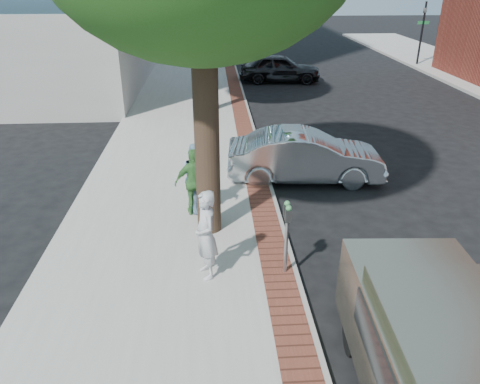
{
  "coord_description": "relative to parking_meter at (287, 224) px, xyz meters",
  "views": [
    {
      "loc": [
        -0.49,
        -7.28,
        5.36
      ],
      "look_at": [
        0.06,
        1.54,
        1.2
      ],
      "focal_mm": 35.0,
      "sensor_mm": 36.0,
      "label": 1
    }
  ],
  "objects": [
    {
      "name": "person_officer",
      "position": [
        -1.71,
        2.78,
        -0.22
      ],
      "size": [
        0.86,
        0.97,
        1.66
      ],
      "primitive_type": "imported",
      "rotation": [
        0.0,
        0.0,
        1.9
      ],
      "color": "#80A6C5",
      "rests_on": "sidewalk"
    },
    {
      "name": "person_green",
      "position": [
        -1.75,
        2.54,
        -0.25
      ],
      "size": [
        0.99,
        0.52,
        1.61
      ],
      "primitive_type": "imported",
      "rotation": [
        0.0,
        0.0,
        3.28
      ],
      "color": "#41833B",
      "rests_on": "sidewalk"
    },
    {
      "name": "ground",
      "position": [
        -0.84,
        -0.13,
        -1.21
      ],
      "size": [
        120.0,
        120.0,
        0.0
      ],
      "primitive_type": "plane",
      "color": "black",
      "rests_on": "ground"
    },
    {
      "name": "signal_near",
      "position": [
        0.06,
        21.87,
        1.05
      ],
      "size": [
        0.7,
        0.15,
        3.8
      ],
      "color": "black",
      "rests_on": "ground"
    },
    {
      "name": "brick_strip",
      "position": [
        -0.14,
        7.87,
        -1.05
      ],
      "size": [
        0.6,
        60.0,
        0.01
      ],
      "primitive_type": "cube",
      "color": "brown",
      "rests_on": "sidewalk"
    },
    {
      "name": "sidewalk",
      "position": [
        -2.34,
        7.87,
        -1.13
      ],
      "size": [
        5.0,
        60.0,
        0.15
      ],
      "primitive_type": "cube",
      "color": "#9E9991",
      "rests_on": "ground"
    },
    {
      "name": "van",
      "position": [
        1.46,
        -3.32,
        -0.27
      ],
      "size": [
        2.02,
        4.74,
        1.72
      ],
      "rotation": [
        0.0,
        0.0,
        -0.05
      ],
      "color": "gray",
      "rests_on": "ground"
    },
    {
      "name": "sedan_silver",
      "position": [
        1.26,
        4.68,
        -0.5
      ],
      "size": [
        4.41,
        1.82,
        1.42
      ],
      "primitive_type": "imported",
      "rotation": [
        0.0,
        0.0,
        1.5
      ],
      "color": "silver",
      "rests_on": "ground"
    },
    {
      "name": "curb",
      "position": [
        0.21,
        7.87,
        -1.13
      ],
      "size": [
        0.1,
        60.0,
        0.15
      ],
      "primitive_type": "cube",
      "color": "gray",
      "rests_on": "ground"
    },
    {
      "name": "person_gray",
      "position": [
        -1.49,
        -0.0,
        -0.19
      ],
      "size": [
        0.59,
        0.73,
        1.74
      ],
      "primitive_type": "imported",
      "rotation": [
        0.0,
        0.0,
        -1.26
      ],
      "color": "#AFB0B4",
      "rests_on": "sidewalk"
    },
    {
      "name": "bg_car",
      "position": [
        2.38,
        17.79,
        -0.47
      ],
      "size": [
        4.43,
        2.09,
        1.46
      ],
      "primitive_type": "imported",
      "rotation": [
        0.0,
        0.0,
        1.49
      ],
      "color": "black",
      "rests_on": "ground"
    },
    {
      "name": "parking_meter",
      "position": [
        0.0,
        0.0,
        0.0
      ],
      "size": [
        0.12,
        0.32,
        1.47
      ],
      "color": "gray",
      "rests_on": "sidewalk"
    },
    {
      "name": "signal_far",
      "position": [
        11.66,
        21.87,
        1.05
      ],
      "size": [
        0.7,
        0.15,
        3.8
      ],
      "color": "black",
      "rests_on": "ground"
    }
  ]
}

